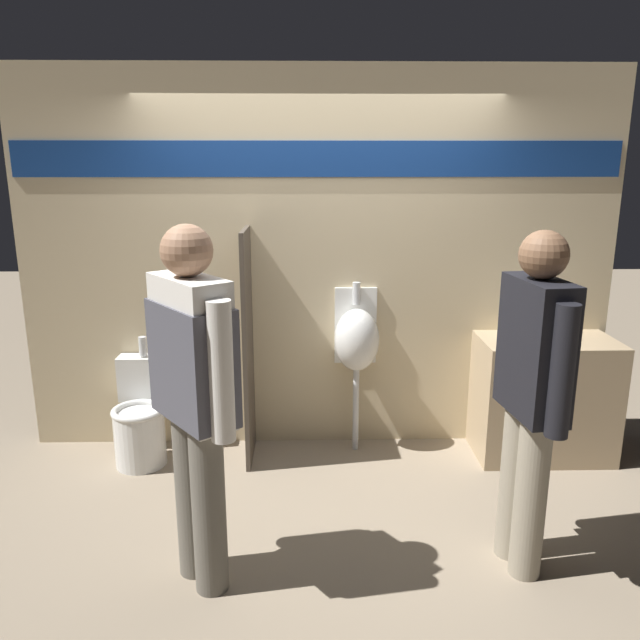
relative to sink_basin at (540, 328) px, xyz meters
name	(u,v)px	position (x,y,z in m)	size (l,w,h in m)	color
ground_plane	(321,477)	(-1.54, -0.36, -0.93)	(16.00, 16.00, 0.00)	gray
display_wall	(319,263)	(-1.54, 0.24, 0.43)	(4.23, 0.07, 2.70)	beige
sink_counter	(543,398)	(0.05, -0.05, -0.50)	(0.94, 0.52, 0.86)	tan
sink_basin	(540,328)	(0.00, 0.00, 0.00)	(0.32, 0.32, 0.28)	white
cell_phone	(514,343)	(-0.23, -0.16, -0.06)	(0.07, 0.14, 0.01)	#B7B7BC
divider_near_counter	(248,348)	(-2.04, -0.04, -0.12)	(0.03, 0.49, 1.63)	#4C4238
urinal_near_counter	(357,340)	(-1.28, 0.07, -0.10)	(0.32, 0.30, 1.23)	silver
toilet	(142,419)	(-2.80, -0.08, -0.62)	(0.38, 0.53, 0.86)	white
person_in_vest	(194,386)	(-2.16, -1.40, 0.12)	(0.47, 0.52, 1.80)	#666056
person_with_lanyard	(532,391)	(-0.53, -1.31, 0.04)	(0.25, 0.61, 1.76)	gray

